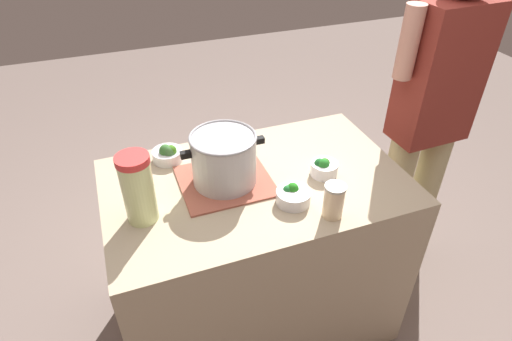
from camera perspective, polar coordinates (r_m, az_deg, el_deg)
ground_plane at (r=2.31m, az=0.00°, el=-18.43°), size 8.00×8.00×0.00m
counter_slab at (r=1.98m, az=0.00°, el=-11.23°), size 1.18×0.74×0.85m
dish_cloth at (r=1.68m, az=-4.13°, el=-1.39°), size 0.35×0.32×0.01m
cooking_pot at (r=1.62m, az=-4.29°, el=1.66°), size 0.32×0.25×0.20m
lemonade_pitcher at (r=1.49m, az=-15.40°, el=-2.31°), size 0.11×0.11×0.26m
mason_jar at (r=1.51m, az=10.28°, el=-3.98°), size 0.07×0.07×0.13m
broccoli_bowl_front at (r=1.82m, az=-11.62°, el=2.17°), size 0.13×0.13×0.08m
broccoli_bowl_center at (r=1.72m, az=8.95°, el=0.41°), size 0.11×0.11×0.08m
broccoli_bowl_back at (r=1.58m, az=4.92°, el=-3.34°), size 0.13×0.13×0.07m
person_cook at (r=2.17m, az=22.04°, el=6.54°), size 0.50×0.21×1.63m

